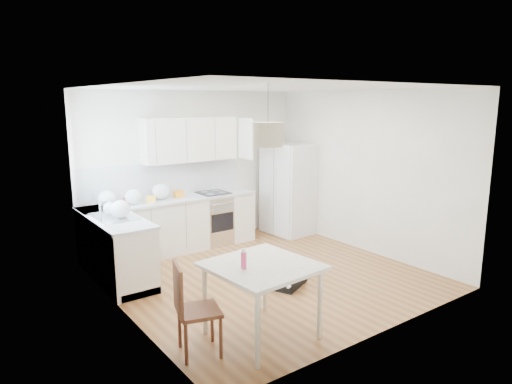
% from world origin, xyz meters
% --- Properties ---
extents(floor, '(4.20, 4.20, 0.00)m').
position_xyz_m(floor, '(0.00, 0.00, 0.00)').
color(floor, brown).
rests_on(floor, ground).
extents(ceiling, '(4.20, 4.20, 0.00)m').
position_xyz_m(ceiling, '(0.00, 0.00, 2.70)').
color(ceiling, white).
rests_on(ceiling, wall_back).
extents(wall_back, '(4.20, 0.00, 4.20)m').
position_xyz_m(wall_back, '(0.00, 2.10, 1.35)').
color(wall_back, beige).
rests_on(wall_back, floor).
extents(wall_left, '(0.00, 4.20, 4.20)m').
position_xyz_m(wall_left, '(-2.10, 0.00, 1.35)').
color(wall_left, beige).
rests_on(wall_left, floor).
extents(wall_right, '(0.00, 4.20, 4.20)m').
position_xyz_m(wall_right, '(2.10, 0.00, 1.35)').
color(wall_right, beige).
rests_on(wall_right, floor).
extents(window_glassblock, '(0.02, 1.00, 1.00)m').
position_xyz_m(window_glassblock, '(-2.09, 1.15, 1.75)').
color(window_glassblock, '#BFE0F9').
rests_on(window_glassblock, wall_left).
extents(cabinets_back, '(3.00, 0.60, 0.88)m').
position_xyz_m(cabinets_back, '(-0.60, 1.80, 0.44)').
color(cabinets_back, white).
rests_on(cabinets_back, floor).
extents(cabinets_left, '(0.60, 1.80, 0.88)m').
position_xyz_m(cabinets_left, '(-1.80, 1.20, 0.44)').
color(cabinets_left, white).
rests_on(cabinets_left, floor).
extents(counter_back, '(3.02, 0.64, 0.04)m').
position_xyz_m(counter_back, '(-0.60, 1.80, 0.90)').
color(counter_back, silver).
rests_on(counter_back, cabinets_back).
extents(counter_left, '(0.64, 1.82, 0.04)m').
position_xyz_m(counter_left, '(-1.80, 1.20, 0.90)').
color(counter_left, silver).
rests_on(counter_left, cabinets_left).
extents(backsplash_back, '(3.00, 0.01, 0.58)m').
position_xyz_m(backsplash_back, '(-0.60, 2.09, 1.21)').
color(backsplash_back, white).
rests_on(backsplash_back, wall_back).
extents(backsplash_left, '(0.01, 1.80, 0.58)m').
position_xyz_m(backsplash_left, '(-2.09, 1.20, 1.21)').
color(backsplash_left, white).
rests_on(backsplash_left, wall_left).
extents(upper_cabinets, '(1.70, 0.32, 0.75)m').
position_xyz_m(upper_cabinets, '(-0.15, 1.94, 1.88)').
color(upper_cabinets, white).
rests_on(upper_cabinets, wall_back).
extents(range_oven, '(0.50, 0.61, 0.88)m').
position_xyz_m(range_oven, '(0.20, 1.80, 0.44)').
color(range_oven, silver).
rests_on(range_oven, floor).
extents(sink, '(0.50, 0.80, 0.16)m').
position_xyz_m(sink, '(-1.80, 1.15, 0.92)').
color(sink, silver).
rests_on(sink, counter_left).
extents(refrigerator, '(0.89, 0.92, 1.74)m').
position_xyz_m(refrigerator, '(1.74, 1.53, 0.87)').
color(refrigerator, white).
rests_on(refrigerator, floor).
extents(dining_table, '(1.12, 1.12, 0.82)m').
position_xyz_m(dining_table, '(-1.09, -1.38, 0.73)').
color(dining_table, beige).
rests_on(dining_table, floor).
extents(dining_chair, '(0.50, 0.50, 0.97)m').
position_xyz_m(dining_chair, '(-1.80, -1.29, 0.48)').
color(dining_chair, '#512918').
rests_on(dining_chair, floor).
extents(drink_bottle, '(0.07, 0.07, 0.21)m').
position_xyz_m(drink_bottle, '(-1.31, -1.37, 0.93)').
color(drink_bottle, '#DB3D76').
rests_on(drink_bottle, dining_table).
extents(gym_bag, '(0.65, 0.56, 0.25)m').
position_xyz_m(gym_bag, '(0.03, -0.48, 0.13)').
color(gym_bag, black).
rests_on(gym_bag, floor).
extents(pendant_lamp, '(0.39, 0.39, 0.25)m').
position_xyz_m(pendant_lamp, '(-0.96, -1.31, 2.18)').
color(pendant_lamp, beige).
rests_on(pendant_lamp, ceiling).
extents(grocery_bag_a, '(0.28, 0.24, 0.26)m').
position_xyz_m(grocery_bag_a, '(-1.67, 1.80, 1.05)').
color(grocery_bag_a, silver).
rests_on(grocery_bag_a, counter_back).
extents(grocery_bag_b, '(0.27, 0.23, 0.24)m').
position_xyz_m(grocery_bag_b, '(-1.27, 1.76, 1.04)').
color(grocery_bag_b, silver).
rests_on(grocery_bag_b, counter_back).
extents(grocery_bag_c, '(0.30, 0.25, 0.27)m').
position_xyz_m(grocery_bag_c, '(-0.77, 1.84, 1.05)').
color(grocery_bag_c, silver).
rests_on(grocery_bag_c, counter_back).
extents(grocery_bag_d, '(0.19, 0.16, 0.17)m').
position_xyz_m(grocery_bag_d, '(-1.79, 1.34, 1.01)').
color(grocery_bag_d, silver).
rests_on(grocery_bag_d, counter_back).
extents(grocery_bag_e, '(0.27, 0.23, 0.25)m').
position_xyz_m(grocery_bag_e, '(-1.74, 1.05, 1.04)').
color(grocery_bag_e, silver).
rests_on(grocery_bag_e, counter_left).
extents(snack_orange, '(0.16, 0.10, 0.11)m').
position_xyz_m(snack_orange, '(-0.44, 1.86, 0.97)').
color(snack_orange, orange).
rests_on(snack_orange, counter_back).
extents(snack_yellow, '(0.17, 0.14, 0.10)m').
position_xyz_m(snack_yellow, '(-0.99, 1.75, 0.97)').
color(snack_yellow, gold).
rests_on(snack_yellow, counter_back).
extents(snack_red, '(0.15, 0.11, 0.10)m').
position_xyz_m(snack_red, '(-1.32, 1.84, 0.97)').
color(snack_red, red).
rests_on(snack_red, counter_back).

